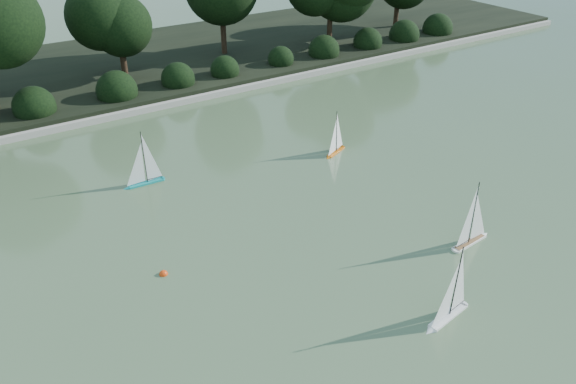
{
  "coord_description": "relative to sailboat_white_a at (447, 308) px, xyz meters",
  "views": [
    {
      "loc": [
        -4.25,
        -6.37,
        6.33
      ],
      "look_at": [
        1.01,
        1.69,
        0.7
      ],
      "focal_mm": 35.0,
      "sensor_mm": 36.0,
      "label": 1
    }
  ],
  "objects": [
    {
      "name": "sailboat_white_a",
      "position": [
        0.0,
        0.0,
        0.0
      ],
      "size": [
        1.08,
        0.32,
        1.47
      ],
      "color": "white",
      "rests_on": "ground"
    },
    {
      "name": "pond_coping",
      "position": [
        -1.56,
        11.09,
        -0.14
      ],
      "size": [
        40.0,
        0.35,
        0.18
      ],
      "primitive_type": "cube",
      "color": "gray",
      "rests_on": "ground"
    },
    {
      "name": "shrub_hedge",
      "position": [
        -1.56,
        11.99,
        0.22
      ],
      "size": [
        29.1,
        1.1,
        1.1
      ],
      "color": "black",
      "rests_on": "ground"
    },
    {
      "name": "ground",
      "position": [
        -1.56,
        2.09,
        -0.23
      ],
      "size": [
        80.0,
        80.0,
        0.0
      ],
      "primitive_type": "plane",
      "color": "#374B2D",
      "rests_on": "ground"
    },
    {
      "name": "race_buoy",
      "position": [
        -3.36,
        3.56,
        -0.23
      ],
      "size": [
        0.16,
        0.16,
        0.16
      ],
      "primitive_type": "sphere",
      "color": "red",
      "rests_on": "ground"
    },
    {
      "name": "sailboat_orange",
      "position": [
        2.16,
        5.77,
        -0.05
      ],
      "size": [
        0.83,
        0.44,
        1.18
      ],
      "color": "#D2620B",
      "rests_on": "ground"
    },
    {
      "name": "tree_line",
      "position": [
        -0.33,
        13.53,
        2.41
      ],
      "size": [
        26.31,
        3.93,
        4.39
      ],
      "color": "black",
      "rests_on": "ground"
    },
    {
      "name": "sailboat_teal",
      "position": [
        -2.49,
        6.89,
        -0.02
      ],
      "size": [
        1.0,
        0.2,
        1.36
      ],
      "color": "#108887",
      "rests_on": "ground"
    },
    {
      "name": "sailboat_white_b",
      "position": [
        2.04,
        1.23,
        -0.01
      ],
      "size": [
        1.07,
        0.25,
        1.45
      ],
      "color": "white",
      "rests_on": "ground"
    },
    {
      "name": "far_bank",
      "position": [
        -1.56,
        15.09,
        -0.08
      ],
      "size": [
        40.0,
        8.0,
        0.3
      ],
      "primitive_type": "cube",
      "color": "black",
      "rests_on": "ground"
    }
  ]
}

